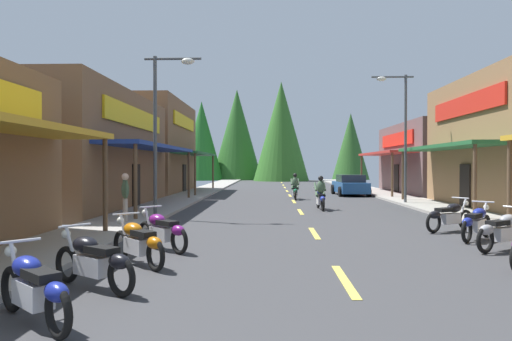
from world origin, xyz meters
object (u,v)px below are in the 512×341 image
at_px(motorcycle_parked_right_4, 503,230).
at_px(rider_cruising_trailing, 295,188).
at_px(streetlamp_right, 399,121).
at_px(motorcycle_parked_right_5, 476,222).
at_px(motorcycle_parked_left_1, 94,260).
at_px(motorcycle_parked_left_2, 138,242).
at_px(parked_car_curbside, 350,185).
at_px(rider_cruising_lead, 321,196).
at_px(motorcycle_parked_left_3, 162,230).
at_px(pedestrian_by_shop, 125,194).
at_px(motorcycle_parked_right_6, 449,216).
at_px(motorcycle_parked_left_0, 34,287).
at_px(streetlamp_left, 164,113).

height_order(motorcycle_parked_right_4, rider_cruising_trailing, rider_cruising_trailing).
distance_m(streetlamp_right, motorcycle_parked_right_5, 12.33).
bearing_deg(motorcycle_parked_left_1, motorcycle_parked_left_2, -61.44).
bearing_deg(parked_car_curbside, motorcycle_parked_right_5, 178.90).
relative_size(rider_cruising_trailing, parked_car_curbside, 0.49).
relative_size(streetlamp_right, motorcycle_parked_left_1, 3.72).
xyz_separation_m(motorcycle_parked_right_4, rider_cruising_lead, (-3.28, 10.23, 0.17)).
bearing_deg(motorcycle_parked_right_4, motorcycle_parked_left_3, 147.53).
xyz_separation_m(rider_cruising_lead, pedestrian_by_shop, (-7.33, -5.54, 0.38)).
height_order(motorcycle_parked_right_6, pedestrian_by_shop, pedestrian_by_shop).
distance_m(streetlamp_right, motorcycle_parked_right_4, 13.85).
bearing_deg(motorcycle_parked_left_0, parked_car_curbside, -66.15).
distance_m(streetlamp_left, motorcycle_parked_right_5, 11.38).
relative_size(motorcycle_parked_left_1, motorcycle_parked_left_3, 1.14).
bearing_deg(motorcycle_parked_left_0, motorcycle_parked_right_4, -105.60).
bearing_deg(motorcycle_parked_right_4, streetlamp_left, 112.50).
height_order(streetlamp_left, rider_cruising_trailing, streetlamp_left).
height_order(motorcycle_parked_right_4, motorcycle_parked_left_0, same).
bearing_deg(motorcycle_parked_left_1, rider_cruising_trailing, -67.20).
xyz_separation_m(motorcycle_parked_right_6, motorcycle_parked_left_2, (-8.23, -5.20, 0.00)).
bearing_deg(rider_cruising_lead, streetlamp_left, 119.12).
bearing_deg(rider_cruising_lead, rider_cruising_trailing, 5.20).
bearing_deg(motorcycle_parked_left_0, motorcycle_parked_right_6, -92.56).
distance_m(streetlamp_left, rider_cruising_lead, 8.18).
xyz_separation_m(motorcycle_parked_right_6, motorcycle_parked_left_0, (-8.57, -8.78, 0.00)).
distance_m(streetlamp_right, motorcycle_parked_right_6, 10.78).
bearing_deg(rider_cruising_trailing, motorcycle_parked_right_4, -165.26).
xyz_separation_m(streetlamp_left, parked_car_curbside, (9.49, 14.33, -3.36)).
height_order(motorcycle_parked_right_5, rider_cruising_trailing, rider_cruising_trailing).
distance_m(motorcycle_parked_left_0, parked_car_curbside, 27.56).
bearing_deg(motorcycle_parked_left_0, streetlamp_right, -75.70).
relative_size(motorcycle_parked_right_4, parked_car_curbside, 0.42).
distance_m(motorcycle_parked_right_4, motorcycle_parked_left_3, 8.19).
bearing_deg(rider_cruising_lead, streetlamp_right, -57.59).
bearing_deg(streetlamp_right, pedestrian_by_shop, -143.87).
relative_size(motorcycle_parked_left_0, rider_cruising_trailing, 0.78).
height_order(motorcycle_parked_right_4, motorcycle_parked_right_5, same).
distance_m(motorcycle_parked_right_6, motorcycle_parked_left_3, 8.85).
bearing_deg(motorcycle_parked_right_5, motorcycle_parked_left_0, 171.09).
xyz_separation_m(motorcycle_parked_left_0, rider_cruising_lead, (5.34, 15.75, 0.17)).
relative_size(streetlamp_left, motorcycle_parked_right_4, 3.39).
bearing_deg(motorcycle_parked_right_4, pedestrian_by_shop, 122.13).
xyz_separation_m(motorcycle_parked_right_6, motorcycle_parked_left_3, (-8.14, -3.48, 0.00)).
relative_size(streetlamp_left, motorcycle_parked_right_5, 3.73).
bearing_deg(streetlamp_left, rider_cruising_lead, 31.21).
xyz_separation_m(streetlamp_left, pedestrian_by_shop, (-0.97, -1.69, -3.01)).
bearing_deg(rider_cruising_trailing, rider_cruising_lead, -171.77).
height_order(motorcycle_parked_left_0, motorcycle_parked_left_1, same).
height_order(motorcycle_parked_right_6, motorcycle_parked_left_2, same).
xyz_separation_m(motorcycle_parked_left_1, motorcycle_parked_left_2, (0.21, 1.87, 0.00)).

